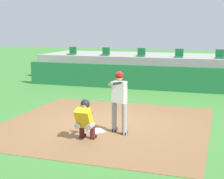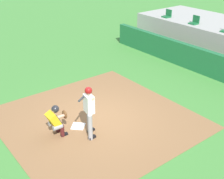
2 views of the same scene
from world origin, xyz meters
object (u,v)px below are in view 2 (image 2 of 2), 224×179
Objects in this scene: home_plate at (78,126)px; catcher_crouched at (56,119)px; stadium_seat_1 at (195,22)px; stadium_seat_0 at (167,15)px; batter_at_plate at (89,109)px.

home_plate is 0.99m from catcher_crouched.
stadium_seat_0 is at bearing 180.00° from stadium_seat_1.
stadium_seat_0 is (-6.11, 10.14, 0.50)m from batter_at_plate.
stadium_seat_0 is at bearing 121.05° from batter_at_plate.
batter_at_plate is 10.89m from stadium_seat_1.
stadium_seat_0 is (-5.41, 10.97, 0.93)m from catcher_crouched.
home_plate is 11.63m from stadium_seat_0.
stadium_seat_1 reaches higher than catcher_crouched.
catcher_crouched is at bearing -129.83° from batter_at_plate.
batter_at_plate is (0.69, 0.04, 1.01)m from home_plate.
batter_at_plate is 3.76× the size of stadium_seat_0.
stadium_seat_0 is 1.00× the size of stadium_seat_1.
catcher_crouched is 12.27m from stadium_seat_0.
batter_at_plate is 3.76× the size of stadium_seat_1.
home_plate is 0.92× the size of stadium_seat_0.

